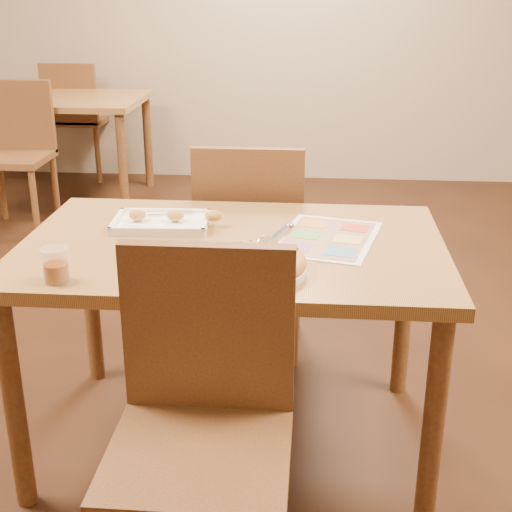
# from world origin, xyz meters

# --- Properties ---
(room) EXTENTS (7.00, 7.00, 7.00)m
(room) POSITION_xyz_m (0.00, 0.00, 1.35)
(room) COLOR black
(room) RESTS_ON ground
(dining_table) EXTENTS (1.30, 0.85, 0.72)m
(dining_table) POSITION_xyz_m (0.00, 0.00, 0.63)
(dining_table) COLOR olive
(dining_table) RESTS_ON ground
(chair_near) EXTENTS (0.42, 0.42, 0.47)m
(chair_near) POSITION_xyz_m (0.00, -0.60, 0.57)
(chair_near) COLOR brown
(chair_near) RESTS_ON ground
(chair_far) EXTENTS (0.42, 0.42, 0.47)m
(chair_far) POSITION_xyz_m (-0.00, 0.60, 0.57)
(chair_far) COLOR brown
(chair_far) RESTS_ON ground
(bg_table) EXTENTS (1.30, 0.85, 0.72)m
(bg_table) POSITION_xyz_m (-1.60, 2.80, 0.63)
(bg_table) COLOR olive
(bg_table) RESTS_ON ground
(bg_chair_near) EXTENTS (0.42, 0.42, 0.47)m
(bg_chair_near) POSITION_xyz_m (-1.60, 2.20, 0.57)
(bg_chair_near) COLOR brown
(bg_chair_near) RESTS_ON ground
(bg_chair_far) EXTENTS (0.42, 0.42, 0.47)m
(bg_chair_far) POSITION_xyz_m (-1.60, 3.30, 0.57)
(bg_chair_far) COLOR brown
(bg_chair_far) RESTS_ON ground
(plate) EXTENTS (0.28, 0.28, 0.01)m
(plate) POSITION_xyz_m (0.09, -0.24, 0.73)
(plate) COLOR silver
(plate) RESTS_ON dining_table
(pizza) EXTENTS (0.27, 0.27, 0.04)m
(pizza) POSITION_xyz_m (0.10, -0.24, 0.75)
(pizza) COLOR gold
(pizza) RESTS_ON plate
(pizza_cutter) EXTENTS (0.10, 0.11, 0.08)m
(pizza_cutter) POSITION_xyz_m (0.14, -0.20, 0.80)
(pizza_cutter) COLOR silver
(pizza_cutter) RESTS_ON pizza
(appetizer_tray) EXTENTS (0.36, 0.23, 0.06)m
(appetizer_tray) POSITION_xyz_m (-0.24, 0.13, 0.73)
(appetizer_tray) COLOR white
(appetizer_tray) RESTS_ON dining_table
(glass_tumbler) EXTENTS (0.08, 0.08, 0.09)m
(glass_tumbler) POSITION_xyz_m (-0.43, -0.34, 0.76)
(glass_tumbler) COLOR #793709
(glass_tumbler) RESTS_ON dining_table
(menu) EXTENTS (0.37, 0.46, 0.00)m
(menu) POSITION_xyz_m (0.29, 0.06, 0.72)
(menu) COLOR white
(menu) RESTS_ON dining_table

